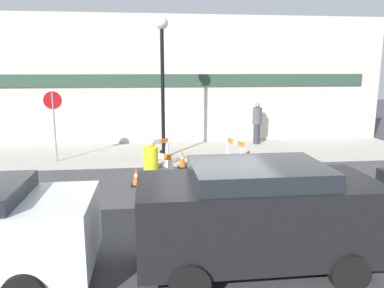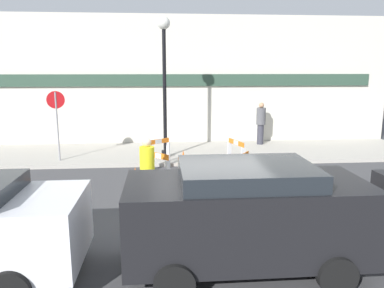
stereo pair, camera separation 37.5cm
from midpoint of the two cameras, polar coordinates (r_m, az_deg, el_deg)
The scene contains 16 objects.
ground_plane at distance 8.61m, azimuth 2.18°, elevation -11.01°, with size 60.00×60.00×0.00m, color #424244.
sidewalk_slab at distance 14.63m, azimuth -1.63°, elevation -1.32°, with size 18.00×3.71×0.11m.
storefront_facade at distance 16.20m, azimuth -2.29°, elevation 9.54°, with size 18.00×0.22×5.50m.
streetlamp_post at distance 13.33m, azimuth -5.36°, elevation 11.38°, with size 0.44×0.44×4.91m.
stop_sign at distance 13.63m, azimuth -21.08°, elevation 4.13°, with size 0.59×0.16×2.42m.
barricade_0 at distance 12.09m, azimuth 5.74°, elevation -1.58°, with size 0.42×0.94×1.04m.
barricade_1 at distance 12.30m, azimuth -6.12°, elevation -1.45°, with size 0.78×0.61×1.03m.
barricade_2 at distance 9.85m, azimuth -5.82°, elevation -4.47°, with size 0.60×0.59×1.14m.
barricade_3 at distance 10.42m, azimuth 7.02°, elevation -3.95°, with size 0.50×0.67×1.02m.
traffic_cone_0 at distance 9.97m, azimuth -1.94°, elevation -6.48°, with size 0.30×0.30×0.46m.
traffic_cone_1 at distance 12.58m, azimuth -2.34°, elevation -2.34°, with size 0.30×0.30×0.61m.
traffic_cone_2 at distance 9.66m, azimuth -0.15°, elevation -6.74°, with size 0.30×0.30×0.57m.
traffic_cone_3 at distance 10.82m, azimuth -9.47°, elevation -5.00°, with size 0.30×0.30×0.53m.
person_worker at distance 8.87m, azimuth -7.46°, elevation -4.09°, with size 0.47×0.47×1.72m.
person_pedestrian at distance 16.12m, azimuth 9.22°, elevation 3.36°, with size 0.51×0.51×1.78m.
parked_car_1 at distance 6.26m, azimuth 8.12°, elevation -10.08°, with size 3.86×1.84×1.79m.
Camera 1 is at (-1.43, -7.84, 3.29)m, focal length 35.00 mm.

